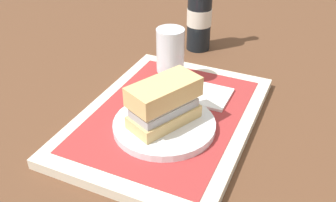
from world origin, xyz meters
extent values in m
plane|color=brown|center=(0.00, 0.00, 0.00)|extent=(3.00, 3.00, 0.00)
cube|color=beige|center=(0.00, 0.00, 0.01)|extent=(0.44, 0.32, 0.02)
cube|color=#9E2D2D|center=(0.00, 0.00, 0.02)|extent=(0.38, 0.27, 0.00)
cylinder|color=white|center=(-0.05, -0.01, 0.03)|extent=(0.19, 0.19, 0.01)
cube|color=tan|center=(-0.05, -0.01, 0.05)|extent=(0.14, 0.11, 0.02)
cube|color=#9EA3A8|center=(-0.05, -0.01, 0.07)|extent=(0.13, 0.10, 0.02)
cube|color=silver|center=(-0.05, -0.01, 0.08)|extent=(0.12, 0.09, 0.01)
sphere|color=#47932D|center=(0.00, -0.04, 0.09)|extent=(0.04, 0.04, 0.04)
cube|color=tan|center=(-0.05, -0.01, 0.10)|extent=(0.14, 0.11, 0.04)
cylinder|color=silver|center=(0.11, 0.05, 0.02)|extent=(0.06, 0.06, 0.01)
cylinder|color=silver|center=(0.11, 0.05, 0.04)|extent=(0.01, 0.01, 0.02)
cylinder|color=silver|center=(0.11, 0.05, 0.10)|extent=(0.06, 0.06, 0.09)
cylinder|color=gold|center=(0.11, 0.05, 0.08)|extent=(0.06, 0.06, 0.05)
cylinder|color=white|center=(0.11, 0.05, 0.11)|extent=(0.05, 0.05, 0.01)
cube|color=white|center=(0.09, -0.06, 0.02)|extent=(0.09, 0.07, 0.01)
cylinder|color=black|center=(0.35, 0.07, 0.08)|extent=(0.06, 0.06, 0.17)
cylinder|color=silver|center=(0.35, 0.07, 0.09)|extent=(0.07, 0.07, 0.05)
camera|label=1|loc=(-0.55, -0.25, 0.45)|focal=40.26mm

